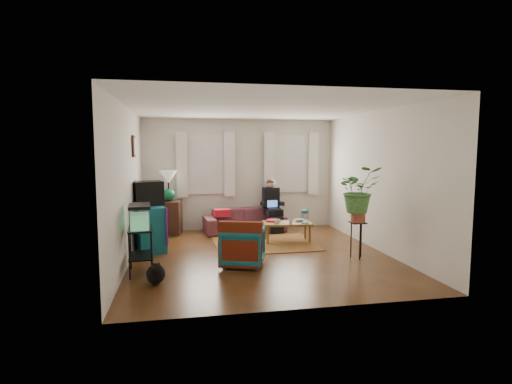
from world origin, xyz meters
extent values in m
cube|color=#4F2B14|center=(0.00, 0.00, 0.00)|extent=(4.50, 5.00, 0.01)
cube|color=white|center=(0.00, 0.00, 2.60)|extent=(4.50, 5.00, 0.01)
cube|color=silver|center=(0.00, 2.50, 1.30)|extent=(4.50, 0.01, 2.60)
cube|color=silver|center=(0.00, -2.50, 1.30)|extent=(4.50, 0.01, 2.60)
cube|color=silver|center=(-2.25, 0.00, 1.30)|extent=(0.01, 5.00, 2.60)
cube|color=silver|center=(2.25, 0.00, 1.30)|extent=(0.01, 5.00, 2.60)
cube|color=white|center=(-0.80, 2.48, 1.55)|extent=(1.08, 0.04, 1.38)
cube|color=white|center=(1.25, 2.48, 1.55)|extent=(1.08, 0.04, 1.38)
cube|color=white|center=(-0.80, 2.40, 1.55)|extent=(1.36, 0.06, 1.50)
cube|color=white|center=(1.25, 2.40, 1.55)|extent=(1.36, 0.06, 1.50)
cube|color=#3D2616|center=(-2.21, 0.85, 1.95)|extent=(0.04, 0.32, 0.40)
cube|color=brown|center=(0.26, 0.82, 0.01)|extent=(2.03, 1.63, 0.01)
imported|color=brown|center=(0.05, 2.05, 0.36)|extent=(1.90, 0.90, 0.72)
cube|color=#372114|center=(-1.65, 2.17, 0.37)|extent=(0.59, 0.59, 0.75)
cube|color=#105264|center=(-1.99, 0.79, 0.42)|extent=(0.70, 1.03, 0.85)
cube|color=black|center=(-2.00, 0.88, 1.07)|extent=(0.62, 0.59, 0.45)
cube|color=black|center=(-2.00, -0.71, 0.35)|extent=(0.40, 0.66, 0.70)
cube|color=#7FD899|center=(-2.00, -0.71, 0.89)|extent=(0.36, 0.60, 0.37)
ellipsoid|color=black|center=(-1.75, -1.25, 0.17)|extent=(0.32, 0.44, 0.35)
imported|color=#104D62|center=(-0.40, -0.57, 0.34)|extent=(0.82, 0.80, 0.69)
cube|color=#9E0A0A|center=(-0.48, -0.83, 0.49)|extent=(0.71, 0.36, 0.57)
cube|color=brown|center=(0.75, 0.93, 0.20)|extent=(1.03, 0.62, 0.41)
imported|color=white|center=(0.52, 0.86, 0.45)|extent=(0.12, 0.12, 0.09)
imported|color=beige|center=(0.78, 0.77, 0.45)|extent=(0.10, 0.10, 0.08)
imported|color=white|center=(1.03, 0.99, 0.43)|extent=(0.21, 0.21, 0.05)
cylinder|color=#B21414|center=(0.50, 1.09, 0.42)|extent=(0.33, 0.33, 0.04)
cube|color=black|center=(1.63, -0.51, 0.32)|extent=(0.28, 0.28, 0.64)
imported|color=#599947|center=(1.63, -0.51, 1.08)|extent=(0.75, 0.65, 0.81)
camera|label=1|loc=(-1.38, -6.89, 1.88)|focal=28.00mm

